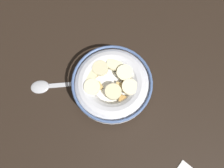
# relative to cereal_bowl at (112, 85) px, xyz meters

# --- Properties ---
(ground_plane) EXTENTS (1.20, 1.20, 0.02)m
(ground_plane) POSITION_rel_cereal_bowl_xyz_m (-0.00, 0.00, -0.03)
(ground_plane) COLOR black
(cereal_bowl) EXTENTS (0.17, 0.17, 0.05)m
(cereal_bowl) POSITION_rel_cereal_bowl_xyz_m (0.00, 0.00, 0.00)
(cereal_bowl) COLOR silver
(cereal_bowl) RESTS_ON ground_plane
(spoon) EXTENTS (0.16, 0.07, 0.01)m
(spoon) POSITION_rel_cereal_bowl_xyz_m (0.13, -0.06, -0.02)
(spoon) COLOR #B7B7BC
(spoon) RESTS_ON ground_plane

